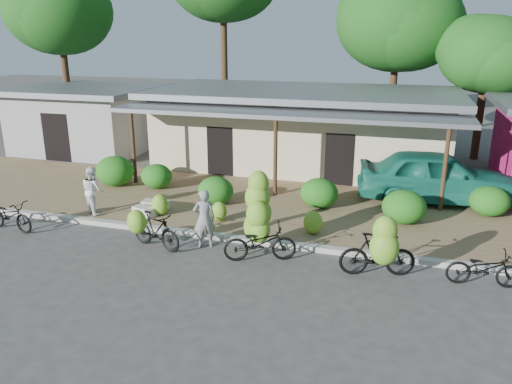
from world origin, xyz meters
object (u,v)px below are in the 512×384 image
tree_back_left (57,10)px  bike_right (380,250)px  tree_center_right (395,19)px  bike_center (259,225)px  tree_near_right (483,52)px  teal_van (437,176)px  sack_near (155,205)px  bike_left (153,229)px  bike_far_left (6,214)px  vendor (204,219)px  bike_far_right (484,268)px  sack_far (145,211)px  bystander (93,190)px

tree_back_left → bike_right: 22.34m
tree_center_right → bike_center: (-2.47, -15.38, -5.45)m
tree_near_right → teal_van: size_ratio=1.24×
bike_right → sack_near: size_ratio=2.25×
bike_left → teal_van: bearing=-33.2°
bike_center → tree_center_right: bearing=-29.7°
tree_near_right → bike_left: tree_near_right is taller
bike_far_left → sack_near: (3.47, 2.70, -0.27)m
vendor → bike_far_right: bearing=151.1°
tree_back_left → tree_center_right: 17.36m
tree_center_right → sack_near: size_ratio=10.20×
tree_near_right → tree_back_left: bearing=-175.9°
bike_far_right → vendor: vendor is taller
teal_van → tree_center_right: bearing=5.3°
tree_center_right → sack_far: size_ratio=11.56×
tree_center_right → teal_van: 11.19m
bike_far_left → bike_center: bearing=-77.9°
tree_center_right → vendor: (-4.08, -15.21, -5.49)m
vendor → tree_near_right: bearing=-148.6°
tree_near_right → bike_far_left: 20.26m
bike_center → bystander: bike_center is taller
tree_center_right → sack_near: (-6.68, -13.15, -6.05)m
tree_near_right → sack_near: tree_near_right is taller
tree_back_left → tree_center_right: tree_back_left is taller
bike_right → vendor: bearing=68.8°
bike_center → bike_far_right: 5.49m
bystander → vendor: bearing=-163.9°
bike_left → sack_near: bike_left is taller
bystander → teal_van: bearing=-125.7°
tree_back_left → vendor: size_ratio=5.40×
tree_back_left → bike_center: tree_back_left is taller
teal_van → tree_near_right: bearing=-21.0°
vendor → teal_van: (6.21, 5.59, 0.19)m
bike_right → sack_far: (-7.38, 2.04, -0.49)m
tree_center_right → bike_far_right: 16.78m
tree_back_left → bike_left: 18.04m
tree_near_right → bike_far_right: (-1.00, -13.42, -4.41)m
tree_center_right → tree_near_right: size_ratio=1.33×
bike_far_right → bystander: bystander is taller
bike_far_left → bike_center: 7.69m
tree_back_left → bike_far_left: bearing=-61.0°
bike_left → vendor: (1.27, 0.57, 0.24)m
bike_far_left → sack_far: bearing=-49.7°
bike_far_left → bike_right: size_ratio=0.96×
tree_center_right → sack_near: bearing=-116.9°
bike_center → bystander: bearing=56.4°
tree_near_right → bystander: 17.71m
bike_right → sack_near: bike_right is taller
sack_near → sack_far: sack_near is taller
teal_van → bike_left: bearing=122.3°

